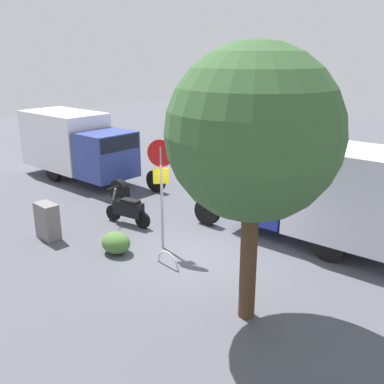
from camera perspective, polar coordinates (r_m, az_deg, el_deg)
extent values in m
plane|color=#4A4C53|center=(12.46, 1.38, -8.24)|extent=(60.00, 60.00, 0.00)
cylinder|color=black|center=(14.23, 20.37, -4.03)|extent=(0.90, 0.26, 0.90)
cylinder|color=black|center=(12.57, 17.39, -6.60)|extent=(0.90, 0.26, 0.90)
cylinder|color=black|center=(15.95, 6.18, -0.68)|extent=(0.90, 0.26, 0.90)
cylinder|color=black|center=(14.48, 2.00, -2.51)|extent=(0.90, 0.26, 0.90)
cube|color=silver|center=(12.86, 21.18, -0.46)|extent=(3.71, 2.24, 2.51)
cube|color=navy|center=(14.03, 10.08, 0.64)|extent=(1.82, 2.12, 1.90)
cube|color=black|center=(13.87, 10.21, 3.01)|extent=(1.84, 1.96, 0.60)
cylinder|color=black|center=(20.31, -17.47, 2.61)|extent=(0.91, 0.29, 0.90)
cylinder|color=black|center=(21.31, -13.14, 3.65)|extent=(0.91, 0.29, 0.90)
cylinder|color=black|center=(16.76, -9.36, 0.09)|extent=(0.91, 0.29, 0.90)
cylinder|color=black|center=(17.96, -4.70, 1.47)|extent=(0.91, 0.29, 0.90)
cube|color=white|center=(20.86, -16.14, 6.59)|extent=(4.06, 2.36, 2.47)
cube|color=#31418B|center=(18.51, -10.99, 4.73)|extent=(1.88, 2.17, 1.90)
cube|color=black|center=(18.39, -11.10, 6.55)|extent=(1.90, 2.01, 0.60)
cylinder|color=black|center=(15.06, -10.17, -2.67)|extent=(0.57, 0.17, 0.56)
cylinder|color=black|center=(14.29, -6.43, -3.63)|extent=(0.57, 0.17, 0.56)
cube|color=black|center=(14.54, -8.25, -2.15)|extent=(1.13, 0.45, 0.48)
cube|color=black|center=(14.39, -7.99, -1.21)|extent=(0.67, 0.35, 0.12)
cylinder|color=slate|center=(14.85, -10.14, -0.72)|extent=(0.29, 0.10, 0.69)
cylinder|color=black|center=(14.74, -10.21, 0.57)|extent=(0.10, 0.55, 0.04)
cylinder|color=#9E9EA3|center=(12.39, -3.92, -0.90)|extent=(0.08, 0.08, 3.01)
cylinder|color=red|center=(12.02, -4.11, 5.02)|extent=(0.71, 0.32, 0.76)
cube|color=yellow|center=(12.18, -4.05, 2.09)|extent=(0.33, 0.33, 0.44)
cylinder|color=#47301E|center=(9.29, 7.34, -8.36)|extent=(0.35, 0.35, 2.78)
sphere|color=#34572D|center=(8.48, 8.02, 7.57)|extent=(3.42, 3.42, 3.42)
cube|color=slate|center=(14.06, -18.24, -3.61)|extent=(0.83, 0.52, 1.11)
torus|color=#B7B7BC|center=(11.90, -3.14, -9.58)|extent=(0.85, 0.16, 0.85)
ellipsoid|color=#446D30|center=(12.68, -9.84, -6.51)|extent=(0.90, 0.73, 0.61)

